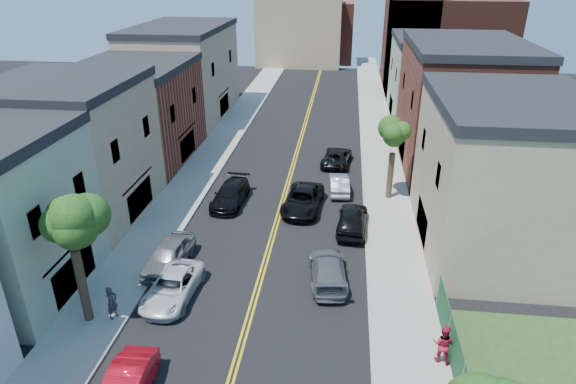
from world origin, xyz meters
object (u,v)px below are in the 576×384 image
(white_pickup, at_px, (173,287))
(black_suv_lane, at_px, (303,200))
(silver_car_right, at_px, (339,184))
(black_car_right, at_px, (353,219))
(grey_car_right, at_px, (328,270))
(pedestrian_left, at_px, (112,303))
(grey_car_left, at_px, (169,255))
(dark_car_right_far, at_px, (337,157))
(black_car_left, at_px, (230,194))
(pedestrian_right, at_px, (443,344))

(white_pickup, relative_size, black_suv_lane, 0.89)
(white_pickup, height_order, silver_car_right, white_pickup)
(black_car_right, xyz_separation_m, black_suv_lane, (-3.55, 2.64, -0.06))
(grey_car_right, distance_m, pedestrian_left, 11.48)
(grey_car_left, xyz_separation_m, black_car_right, (10.67, 5.73, 0.01))
(dark_car_right_far, bearing_deg, grey_car_left, 68.67)
(grey_car_left, xyz_separation_m, silver_car_right, (9.65, 11.69, -0.14))
(grey_car_right, bearing_deg, grey_car_left, -7.64)
(black_car_left, bearing_deg, pedestrian_left, -98.74)
(grey_car_right, xyz_separation_m, black_suv_lane, (-2.18, 8.62, 0.04))
(white_pickup, distance_m, black_suv_lane, 12.65)
(black_suv_lane, distance_m, pedestrian_right, 16.20)
(black_car_right, relative_size, black_suv_lane, 0.88)
(black_suv_lane, height_order, pedestrian_left, pedestrian_left)
(grey_car_left, height_order, grey_car_right, grey_car_left)
(grey_car_left, bearing_deg, black_car_left, 83.56)
(grey_car_left, xyz_separation_m, dark_car_right_far, (9.30, 17.54, -0.12))
(grey_car_right, relative_size, dark_car_right_far, 1.01)
(grey_car_left, xyz_separation_m, black_suv_lane, (7.12, 8.36, -0.05))
(silver_car_right, xyz_separation_m, dark_car_right_far, (-0.35, 5.85, 0.01))
(black_car_right, distance_m, dark_car_right_far, 11.89)
(pedestrian_right, bearing_deg, black_car_right, -51.51)
(black_car_left, relative_size, grey_car_right, 1.04)
(pedestrian_left, bearing_deg, silver_car_right, -12.52)
(pedestrian_left, bearing_deg, grey_car_left, 6.87)
(black_car_left, bearing_deg, silver_car_right, 24.08)
(black_car_left, xyz_separation_m, pedestrian_left, (-2.90, -13.56, 0.29))
(grey_car_right, height_order, dark_car_right_far, grey_car_right)
(grey_car_right, xyz_separation_m, silver_car_right, (0.35, 11.94, -0.04))
(black_car_right, bearing_deg, black_car_left, -14.07)
(pedestrian_left, bearing_deg, black_suv_lane, -11.44)
(black_suv_lane, xyz_separation_m, pedestrian_right, (7.48, -14.36, 0.34))
(silver_car_right, relative_size, black_suv_lane, 0.75)
(white_pickup, relative_size, pedestrian_left, 2.75)
(pedestrian_left, bearing_deg, dark_car_right_far, -4.41)
(silver_car_right, bearing_deg, black_car_right, 95.34)
(grey_car_left, bearing_deg, pedestrian_right, -17.69)
(pedestrian_right, bearing_deg, grey_car_left, -2.38)
(black_car_right, bearing_deg, white_pickup, 46.05)
(black_suv_lane, bearing_deg, black_car_left, -178.13)
(black_suv_lane, height_order, pedestrian_right, pedestrian_right)
(silver_car_right, bearing_deg, dark_car_right_far, -91.02)
(pedestrian_left, xyz_separation_m, pedestrian_right, (15.80, -1.12, 0.07))
(pedestrian_right, bearing_deg, grey_car_right, -27.34)
(white_pickup, xyz_separation_m, black_suv_lane, (5.95, 11.16, 0.08))
(white_pickup, xyz_separation_m, silver_car_right, (8.48, 14.48, -0.00))
(white_pickup, bearing_deg, black_suv_lane, 65.46)
(dark_car_right_far, bearing_deg, black_suv_lane, 83.22)
(pedestrian_left, distance_m, pedestrian_right, 15.84)
(dark_car_right_far, bearing_deg, black_car_right, 103.22)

